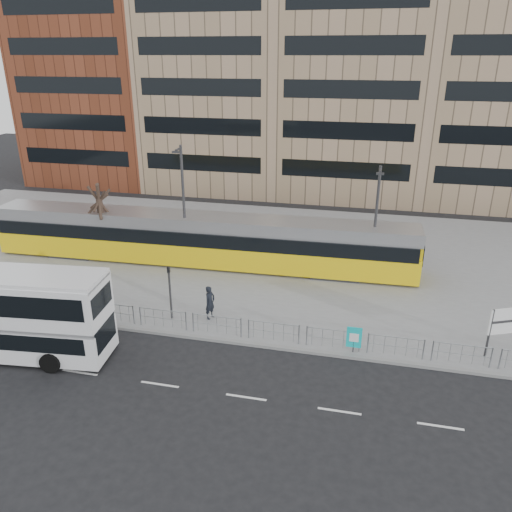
% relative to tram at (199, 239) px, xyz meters
% --- Properties ---
extents(ground, '(120.00, 120.00, 0.00)m').
position_rel_tram_xyz_m(ground, '(4.73, -9.45, -1.89)').
color(ground, black).
rests_on(ground, ground).
extents(plaza, '(64.00, 24.00, 0.15)m').
position_rel_tram_xyz_m(plaza, '(4.73, 2.55, -1.81)').
color(plaza, gray).
rests_on(plaza, ground).
extents(kerb, '(64.00, 0.25, 0.17)m').
position_rel_tram_xyz_m(kerb, '(4.73, -9.40, -1.81)').
color(kerb, gray).
rests_on(kerb, ground).
extents(building_row, '(70.40, 18.40, 31.20)m').
position_rel_tram_xyz_m(building_row, '(6.28, 24.82, 11.03)').
color(building_row, brown).
rests_on(building_row, ground).
extents(pedestrian_barrier, '(32.07, 0.07, 1.10)m').
position_rel_tram_xyz_m(pedestrian_barrier, '(6.73, -8.95, -0.90)').
color(pedestrian_barrier, '#989BA0').
rests_on(pedestrian_barrier, plaza).
extents(road_markings, '(62.00, 0.12, 0.01)m').
position_rel_tram_xyz_m(road_markings, '(5.73, -13.45, -1.88)').
color(road_markings, white).
rests_on(road_markings, ground).
extents(tram, '(29.43, 3.66, 3.46)m').
position_rel_tram_xyz_m(tram, '(0.00, 0.00, 0.00)').
color(tram, yellow).
rests_on(tram, plaza).
extents(station_sign, '(2.08, 0.98, 2.57)m').
position_rel_tram_xyz_m(station_sign, '(18.21, -7.64, 0.05)').
color(station_sign, '#2D2D30').
rests_on(station_sign, plaza).
extents(ad_panel, '(0.73, 0.07, 1.38)m').
position_rel_tram_xyz_m(ad_panel, '(11.05, -9.05, -0.93)').
color(ad_panel, '#2D2D30').
rests_on(ad_panel, plaza).
extents(pedestrian, '(0.68, 0.81, 1.90)m').
position_rel_tram_xyz_m(pedestrian, '(3.15, -7.37, -0.78)').
color(pedestrian, black).
rests_on(pedestrian, plaza).
extents(traffic_light_west, '(0.18, 0.21, 3.10)m').
position_rel_tram_xyz_m(traffic_light_west, '(1.08, -7.90, 0.24)').
color(traffic_light_west, '#2D2D30').
rests_on(traffic_light_west, plaza).
extents(lamp_post_west, '(0.45, 1.04, 8.27)m').
position_rel_tram_xyz_m(lamp_post_west, '(-0.70, -0.74, 2.78)').
color(lamp_post_west, '#2D2D30').
rests_on(lamp_post_west, plaza).
extents(lamp_post_east, '(0.45, 1.04, 7.35)m').
position_rel_tram_xyz_m(lamp_post_east, '(11.70, 0.21, 2.30)').
color(lamp_post_east, '#2D2D30').
rests_on(lamp_post_east, plaza).
extents(bare_tree, '(4.24, 4.24, 7.63)m').
position_rel_tram_xyz_m(bare_tree, '(-6.78, -0.87, 3.94)').
color(bare_tree, black).
rests_on(bare_tree, plaza).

